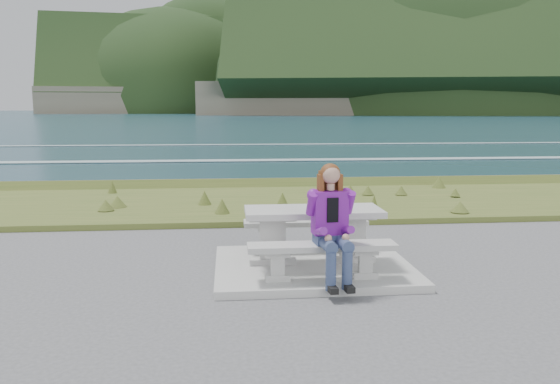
{
  "coord_description": "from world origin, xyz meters",
  "views": [
    {
      "loc": [
        -1.11,
        -7.02,
        2.17
      ],
      "look_at": [
        -0.33,
        1.2,
        0.89
      ],
      "focal_mm": 35.0,
      "sensor_mm": 36.0,
      "label": 1
    }
  ],
  "objects": [
    {
      "name": "seated_woman",
      "position": [
        0.11,
        -0.83,
        0.62
      ],
      "size": [
        0.46,
        0.74,
        1.42
      ],
      "rotation": [
        0.0,
        0.0,
        0.1
      ],
      "color": "navy",
      "rests_on": "concrete_slab"
    },
    {
      "name": "shore_drop",
      "position": [
        0.0,
        7.9,
        0.0
      ],
      "size": [
        160.0,
        0.8,
        2.2
      ],
      "primitive_type": "cube",
      "color": "#645A4B",
      "rests_on": "ground"
    },
    {
      "name": "grass_verge",
      "position": [
        0.0,
        5.0,
        0.0
      ],
      "size": [
        160.0,
        4.5,
        0.22
      ],
      "primitive_type": "cube",
      "color": "#415A21",
      "rests_on": "ground"
    },
    {
      "name": "bench_seaward",
      "position": [
        0.0,
        0.7,
        0.45
      ],
      "size": [
        1.8,
        0.35,
        0.45
      ],
      "color": "#ADACA7",
      "rests_on": "concrete_slab"
    },
    {
      "name": "concrete_slab",
      "position": [
        0.0,
        0.0,
        0.05
      ],
      "size": [
        2.6,
        2.1,
        0.1
      ],
      "primitive_type": "cube",
      "color": "#ADACA7",
      "rests_on": "ground"
    },
    {
      "name": "ocean",
      "position": [
        0.0,
        25.09,
        -1.74
      ],
      "size": [
        1600.0,
        1600.0,
        0.09
      ],
      "color": "#1B3D4C",
      "rests_on": "ground"
    },
    {
      "name": "picnic_table",
      "position": [
        0.0,
        0.0,
        0.68
      ],
      "size": [
        1.8,
        0.75,
        0.75
      ],
      "color": "#ADACA7",
      "rests_on": "concrete_slab"
    },
    {
      "name": "bench_landward",
      "position": [
        0.0,
        -0.7,
        0.45
      ],
      "size": [
        1.8,
        0.35,
        0.45
      ],
      "color": "#ADACA7",
      "rests_on": "concrete_slab"
    },
    {
      "name": "headland_range",
      "position": [
        190.26,
        398.23,
        9.94
      ],
      "size": [
        729.83,
        363.95,
        214.04
      ],
      "color": "#645A4B",
      "rests_on": "ground"
    }
  ]
}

